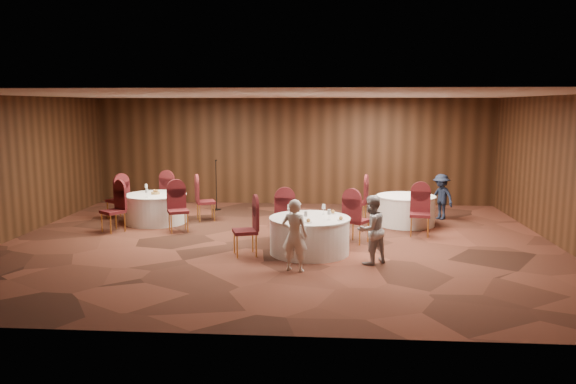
# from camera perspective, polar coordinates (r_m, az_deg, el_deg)

# --- Properties ---
(ground) EXTENTS (12.00, 12.00, 0.00)m
(ground) POSITION_cam_1_polar(r_m,az_deg,el_deg) (12.35, -1.00, -5.18)
(ground) COLOR black
(ground) RESTS_ON ground
(room_shell) EXTENTS (12.00, 12.00, 12.00)m
(room_shell) POSITION_cam_1_polar(r_m,az_deg,el_deg) (12.02, -1.02, 3.94)
(room_shell) COLOR silver
(room_shell) RESTS_ON ground
(table_main) EXTENTS (1.64, 1.64, 0.74)m
(table_main) POSITION_cam_1_polar(r_m,az_deg,el_deg) (11.43, 2.21, -4.39)
(table_main) COLOR silver
(table_main) RESTS_ON ground
(table_left) EXTENTS (1.56, 1.56, 0.74)m
(table_left) POSITION_cam_1_polar(r_m,az_deg,el_deg) (14.74, -13.26, -1.62)
(table_left) COLOR silver
(table_left) RESTS_ON ground
(table_right) EXTENTS (1.47, 1.47, 0.74)m
(table_right) POSITION_cam_1_polar(r_m,az_deg,el_deg) (14.43, 11.87, -1.80)
(table_right) COLOR silver
(table_right) RESTS_ON ground
(chairs_main) EXTENTS (2.96, 1.96, 1.00)m
(chairs_main) POSITION_cam_1_polar(r_m,az_deg,el_deg) (12.00, 0.88, -3.14)
(chairs_main) COLOR #400C1A
(chairs_main) RESTS_ON ground
(chairs_left) EXTENTS (3.08, 3.11, 1.00)m
(chairs_left) POSITION_cam_1_polar(r_m,az_deg,el_deg) (14.74, -13.11, -1.13)
(chairs_left) COLOR #400C1A
(chairs_left) RESTS_ON ground
(chairs_right) EXTENTS (1.96, 2.14, 1.00)m
(chairs_right) POSITION_cam_1_polar(r_m,az_deg,el_deg) (13.94, 10.01, -1.59)
(chairs_right) COLOR #400C1A
(chairs_right) RESTS_ON ground
(tabletop_main) EXTENTS (1.17, 1.08, 0.22)m
(tabletop_main) POSITION_cam_1_polar(r_m,az_deg,el_deg) (11.25, 2.90, -2.18)
(tabletop_main) COLOR silver
(tabletop_main) RESTS_ON table_main
(tabletop_left) EXTENTS (0.86, 0.89, 0.22)m
(tabletop_left) POSITION_cam_1_polar(r_m,az_deg,el_deg) (14.67, -13.31, 0.09)
(tabletop_left) COLOR silver
(tabletop_left) RESTS_ON table_left
(tabletop_right) EXTENTS (0.08, 0.08, 0.22)m
(tabletop_right) POSITION_cam_1_polar(r_m,az_deg,el_deg) (14.11, 12.77, 0.09)
(tabletop_right) COLOR silver
(tabletop_right) RESTS_ON table_right
(mic_stand) EXTENTS (0.24, 0.24, 1.45)m
(mic_stand) POSITION_cam_1_polar(r_m,az_deg,el_deg) (16.25, -7.28, -0.37)
(mic_stand) COLOR black
(mic_stand) RESTS_ON ground
(woman_a) EXTENTS (0.55, 0.43, 1.33)m
(woman_a) POSITION_cam_1_polar(r_m,az_deg,el_deg) (10.14, 0.68, -4.43)
(woman_a) COLOR silver
(woman_a) RESTS_ON ground
(woman_b) EXTENTS (0.81, 0.79, 1.32)m
(woman_b) POSITION_cam_1_polar(r_m,az_deg,el_deg) (10.73, 8.44, -3.81)
(woman_b) COLOR #A7A7AC
(woman_b) RESTS_ON ground
(man_c) EXTENTS (0.83, 0.89, 1.20)m
(man_c) POSITION_cam_1_polar(r_m,az_deg,el_deg) (15.29, 15.28, -0.48)
(man_c) COLOR black
(man_c) RESTS_ON ground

